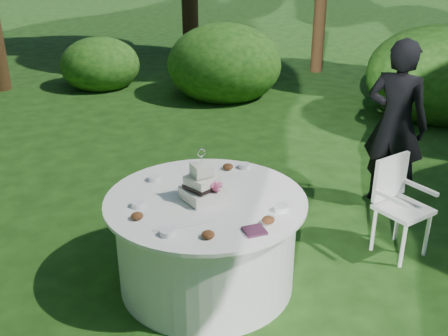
{
  "coord_description": "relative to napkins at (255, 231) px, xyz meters",
  "views": [
    {
      "loc": [
        -1.11,
        -3.4,
        2.6
      ],
      "look_at": [
        0.15,
        0.0,
        1.0
      ],
      "focal_mm": 42.0,
      "sensor_mm": 36.0,
      "label": 1
    }
  ],
  "objects": [
    {
      "name": "ground",
      "position": [
        -0.15,
        0.59,
        -0.78
      ],
      "size": [
        80.0,
        80.0,
        0.0
      ],
      "primitive_type": "plane",
      "color": "#16330E",
      "rests_on": "ground"
    },
    {
      "name": "chair",
      "position": [
        1.58,
        0.48,
        -0.26
      ],
      "size": [
        0.48,
        0.48,
        0.88
      ],
      "color": "silver",
      "rests_on": "ground"
    },
    {
      "name": "petal_cups",
      "position": [
        -0.17,
        0.4,
        0.02
      ],
      "size": [
        1.0,
        1.1,
        0.05
      ],
      "color": "#562D16",
      "rests_on": "table"
    },
    {
      "name": "cake",
      "position": [
        -0.18,
        0.58,
        0.1
      ],
      "size": [
        0.32,
        0.32,
        0.41
      ],
      "color": "silver",
      "rests_on": "table"
    },
    {
      "name": "feather_plume",
      "position": [
        -0.41,
        0.25,
        -0.0
      ],
      "size": [
        0.48,
        0.07,
        0.01
      ],
      "primitive_type": "ellipsoid",
      "color": "white",
      "rests_on": "table"
    },
    {
      "name": "table",
      "position": [
        -0.15,
        0.59,
        -0.39
      ],
      "size": [
        1.56,
        1.56,
        0.77
      ],
      "color": "silver",
      "rests_on": "ground"
    },
    {
      "name": "votives",
      "position": [
        -0.21,
        0.61,
        0.01
      ],
      "size": [
        1.11,
        0.98,
        0.04
      ],
      "color": "white",
      "rests_on": "table"
    },
    {
      "name": "guest",
      "position": [
        2.11,
        1.3,
        0.09
      ],
      "size": [
        0.69,
        0.76,
        1.73
      ],
      "primitive_type": "imported",
      "rotation": [
        0.0,
        0.0,
        2.15
      ],
      "color": "black",
      "rests_on": "ground"
    },
    {
      "name": "napkins",
      "position": [
        0.0,
        0.0,
        0.0
      ],
      "size": [
        0.14,
        0.14,
        0.02
      ],
      "primitive_type": "cube",
      "color": "#421C32",
      "rests_on": "table"
    }
  ]
}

